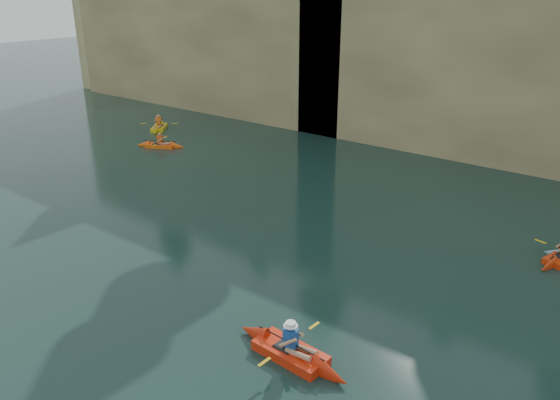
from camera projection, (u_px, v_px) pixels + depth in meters
The scene contains 9 objects.
ground at pixel (138, 349), 14.79m from camera, with size 160.00×160.00×0.00m, color black.
cliff at pixel (506, 36), 34.66m from camera, with size 70.00×16.00×12.00m, color tan.
cliff_slab_west at pixel (200, 38), 40.73m from camera, with size 26.00×2.40×10.56m, color tan.
cliff_slab_center at pixel (501, 55), 28.19m from camera, with size 24.00×2.40×11.40m, color tan.
sea_cave_west at pixel (215, 87), 40.35m from camera, with size 4.50×1.00×4.00m, color black.
sea_cave_center at pixel (385, 119), 32.62m from camera, with size 3.50×1.00×3.20m, color black.
main_kayaker at pixel (290, 352), 14.41m from camera, with size 3.68×2.46×1.35m.
kayaker_orange at pixel (160, 145), 32.62m from camera, with size 2.91×2.00×1.12m.
kayaker_yellow at pixel (159, 127), 36.53m from camera, with size 2.49×2.95×1.28m.
Camera 1 is at (10.46, -7.36, 9.29)m, focal length 35.00 mm.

